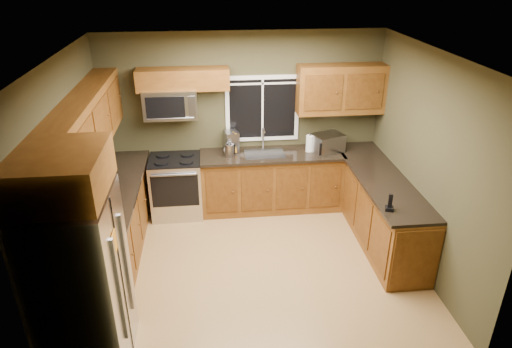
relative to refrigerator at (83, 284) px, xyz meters
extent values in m
plane|color=#9A7444|center=(1.74, 1.30, -0.90)|extent=(4.20, 4.20, 0.00)
plane|color=white|center=(1.74, 1.30, 1.80)|extent=(4.20, 4.20, 0.00)
plane|color=#3A3821|center=(1.74, 3.10, 0.45)|extent=(4.20, 0.00, 4.20)
plane|color=#3A3821|center=(1.74, -0.50, 0.45)|extent=(4.20, 0.00, 4.20)
plane|color=#3A3821|center=(-0.36, 1.30, 0.45)|extent=(0.00, 3.60, 3.60)
plane|color=#3A3821|center=(3.84, 1.30, 0.45)|extent=(0.00, 3.60, 3.60)
cube|color=white|center=(2.04, 3.09, 0.65)|extent=(1.12, 0.03, 1.02)
cube|color=black|center=(2.04, 3.08, 0.65)|extent=(1.00, 0.01, 0.90)
cube|color=white|center=(2.04, 3.07, 0.65)|extent=(0.03, 0.01, 0.90)
cube|color=white|center=(2.04, 3.07, 1.04)|extent=(1.00, 0.01, 0.03)
cube|color=brown|center=(-0.06, 1.78, -0.45)|extent=(0.60, 2.65, 0.90)
cube|color=black|center=(-0.04, 1.78, 0.02)|extent=(0.65, 2.65, 0.04)
cube|color=brown|center=(2.15, 2.80, -0.45)|extent=(2.17, 0.60, 0.90)
cube|color=black|center=(2.15, 2.78, 0.02)|extent=(2.17, 0.65, 0.04)
cube|color=brown|center=(3.54, 1.85, -0.45)|extent=(0.60, 2.50, 0.90)
cube|color=#552F0F|center=(3.54, 0.59, -0.45)|extent=(0.56, 0.02, 0.82)
cube|color=black|center=(3.51, 1.85, 0.02)|extent=(0.65, 2.50, 0.04)
cube|color=brown|center=(-0.20, 1.78, 0.96)|extent=(0.33, 2.65, 0.72)
cube|color=brown|center=(0.89, 2.94, 1.17)|extent=(1.30, 0.33, 0.30)
cube|color=brown|center=(3.19, 2.94, 0.96)|extent=(1.30, 0.33, 0.72)
cube|color=brown|center=(0.00, 0.00, 1.13)|extent=(0.72, 0.90, 0.38)
cube|color=#B7B7BC|center=(0.00, 0.00, 0.00)|extent=(0.72, 0.90, 1.80)
cube|color=slate|center=(0.37, -0.20, 0.05)|extent=(0.03, 0.04, 1.10)
cube|color=slate|center=(0.37, 0.20, 0.05)|extent=(0.03, 0.04, 1.10)
cube|color=black|center=(0.36, 0.00, 0.00)|extent=(0.01, 0.02, 1.78)
cube|color=orange|center=(0.37, -0.10, 0.50)|extent=(0.01, 0.14, 0.20)
cube|color=#B7B7BC|center=(0.69, 2.78, -0.45)|extent=(0.76, 0.65, 0.90)
cube|color=black|center=(0.69, 2.78, 0.00)|extent=(0.76, 0.64, 0.03)
cube|color=black|center=(0.69, 2.45, -0.35)|extent=(0.68, 0.02, 0.50)
cylinder|color=slate|center=(0.69, 2.43, -0.08)|extent=(0.64, 0.04, 0.04)
cylinder|color=black|center=(0.51, 2.64, 0.03)|extent=(0.20, 0.20, 0.01)
cylinder|color=black|center=(0.87, 2.64, 0.03)|extent=(0.20, 0.20, 0.01)
cylinder|color=black|center=(0.51, 2.92, 0.03)|extent=(0.20, 0.20, 0.01)
cylinder|color=black|center=(0.87, 2.92, 0.03)|extent=(0.20, 0.20, 0.01)
cube|color=#B7B7BC|center=(0.69, 2.91, 0.83)|extent=(0.76, 0.38, 0.42)
cube|color=black|center=(0.63, 2.72, 0.83)|extent=(0.54, 0.01, 0.30)
cube|color=slate|center=(1.00, 2.72, 0.83)|extent=(0.10, 0.01, 0.30)
cylinder|color=slate|center=(0.69, 2.70, 0.67)|extent=(0.66, 0.02, 0.02)
cube|color=slate|center=(2.04, 2.78, 0.03)|extent=(0.60, 0.42, 0.02)
cylinder|color=#B7B7BC|center=(2.04, 2.98, 0.21)|extent=(0.03, 0.03, 0.34)
cylinder|color=#B7B7BC|center=(2.04, 2.90, 0.37)|extent=(0.03, 0.18, 0.03)
cube|color=#B7B7BC|center=(3.00, 2.76, 0.18)|extent=(0.54, 0.48, 0.28)
cube|color=black|center=(3.00, 2.59, 0.18)|extent=(0.36, 0.15, 0.19)
cube|color=slate|center=(1.55, 2.92, 0.20)|extent=(0.25, 0.28, 0.33)
cylinder|color=black|center=(1.55, 2.83, 0.13)|extent=(0.14, 0.14, 0.17)
cylinder|color=#B7B7BC|center=(1.50, 2.72, 0.14)|extent=(0.14, 0.14, 0.20)
cone|color=black|center=(1.50, 2.72, 0.26)|extent=(0.09, 0.09, 0.05)
cylinder|color=white|center=(2.73, 2.80, 0.17)|extent=(0.13, 0.13, 0.25)
cylinder|color=slate|center=(2.73, 2.80, 0.30)|extent=(0.02, 0.02, 0.04)
imported|color=orange|center=(1.59, 2.86, 0.20)|extent=(0.17, 0.17, 0.33)
imported|color=white|center=(1.49, 2.85, 0.12)|extent=(0.13, 0.13, 0.16)
cube|color=black|center=(3.29, 0.94, 0.06)|extent=(0.12, 0.12, 0.04)
cube|color=black|center=(3.29, 0.94, 0.16)|extent=(0.05, 0.04, 0.17)
camera|label=1|loc=(1.24, -3.51, 2.74)|focal=32.00mm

